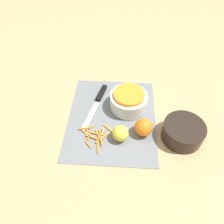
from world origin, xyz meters
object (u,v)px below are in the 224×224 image
Objects in this scene: orange_left at (144,127)px; lemon at (120,133)px; bowl_dark at (183,132)px; bowl_speckled at (129,100)px; knife at (99,98)px.

orange_left reaches higher than lemon.
orange_left is at bearing -92.88° from bowl_dark.
orange_left is (0.14, 0.06, -0.00)m from bowl_speckled.
bowl_dark is 0.61× the size of knife.
lemon is at bearing -84.29° from bowl_dark.
bowl_dark is 2.25× the size of orange_left.
bowl_speckled is 1.01× the size of bowl_dark.
lemon is (0.20, 0.10, 0.02)m from knife.
bowl_dark is 0.38m from knife.
bowl_speckled is 0.25m from bowl_dark.
bowl_dark is at bearing 87.12° from orange_left.
lemon is at bearing -70.50° from orange_left.
lemon is at bearing 41.60° from knife.
orange_left is at bearing 62.63° from knife.
bowl_speckled reaches higher than lemon.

